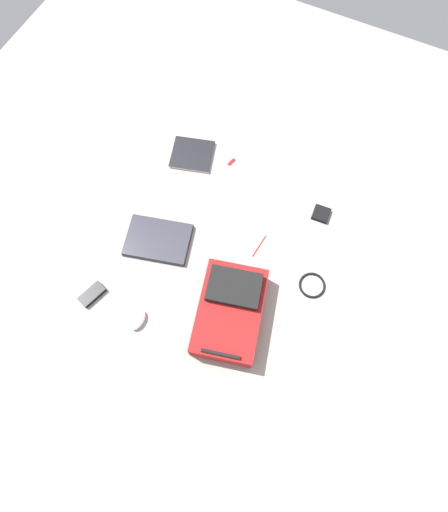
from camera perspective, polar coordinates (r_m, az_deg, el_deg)
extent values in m
plane|color=gray|center=(2.11, -0.46, 0.10)|extent=(3.81, 3.81, 0.00)
cube|color=maroon|center=(1.96, 0.80, -7.94)|extent=(0.40, 0.51, 0.13)
cube|color=black|center=(1.90, 1.45, -4.41)|extent=(0.28, 0.23, 0.04)
cylinder|color=black|center=(1.85, -0.50, -13.62)|extent=(0.18, 0.06, 0.02)
cube|color=#24242C|center=(2.16, -9.23, 2.20)|extent=(0.38, 0.31, 0.02)
cube|color=#2D2D38|center=(2.15, -9.29, 2.36)|extent=(0.38, 0.31, 0.01)
cube|color=silver|center=(2.40, -4.49, 14.03)|extent=(0.27, 0.26, 0.02)
cube|color=black|center=(2.40, -4.51, 14.15)|extent=(0.28, 0.27, 0.00)
ellipsoid|color=silver|center=(2.04, -12.04, -8.79)|extent=(0.06, 0.11, 0.04)
torus|color=black|center=(2.10, 12.29, -4.04)|extent=(0.14, 0.14, 0.01)
cube|color=black|center=(2.14, -18.05, -5.15)|extent=(0.10, 0.15, 0.03)
cylinder|color=red|center=(2.14, 4.99, 1.42)|extent=(0.02, 0.14, 0.01)
cube|color=black|center=(2.26, 13.51, 5.78)|extent=(0.09, 0.09, 0.02)
cube|color=#B21919|center=(2.37, 1.07, 13.10)|extent=(0.03, 0.06, 0.01)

